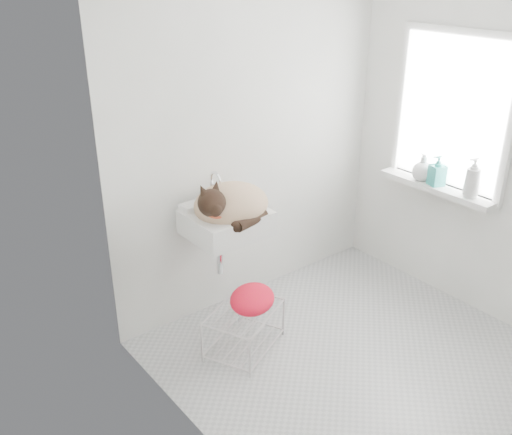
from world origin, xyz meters
TOP-DOWN VIEW (x-y plane):
  - floor at (0.00, 0.00)m, footprint 2.20×2.00m
  - back_wall at (0.00, 1.00)m, footprint 2.20×0.02m
  - right_wall at (1.10, 0.00)m, footprint 0.02×2.00m
  - left_wall at (-1.10, 0.00)m, footprint 0.02×2.00m
  - window_glass at (1.09, 0.20)m, footprint 0.01×0.80m
  - window_frame at (1.07, 0.20)m, footprint 0.04×0.90m
  - windowsill at (1.01, 0.20)m, footprint 0.16×0.88m
  - sink at (-0.41, 0.74)m, footprint 0.49×0.42m
  - faucet at (-0.41, 0.92)m, footprint 0.18×0.12m
  - cat at (-0.40, 0.72)m, footprint 0.52×0.43m
  - wire_rack at (-0.49, 0.46)m, footprint 0.58×0.51m
  - towel at (-0.43, 0.45)m, footprint 0.41×0.38m
  - bottle_a at (1.00, -0.07)m, footprint 0.10×0.10m
  - bottle_b at (1.00, 0.20)m, footprint 0.12×0.12m
  - bottle_c at (1.00, 0.32)m, footprint 0.19×0.19m

SIDE VIEW (x-z plane):
  - floor at x=0.00m, z-range -0.01..0.01m
  - wire_rack at x=-0.49m, z-range 0.01..0.29m
  - towel at x=-0.43m, z-range 0.25..0.39m
  - windowsill at x=1.01m, z-range 0.81..0.85m
  - sink at x=-0.41m, z-range 0.75..0.95m
  - bottle_a at x=1.00m, z-range 0.74..0.96m
  - bottle_b at x=1.00m, z-range 0.74..0.96m
  - bottle_c at x=1.00m, z-range 0.76..0.94m
  - cat at x=-0.40m, z-range 0.73..1.05m
  - faucet at x=-0.41m, z-range 0.90..1.08m
  - back_wall at x=0.00m, z-range 0.00..2.50m
  - right_wall at x=1.10m, z-range 0.00..2.50m
  - left_wall at x=-1.10m, z-range 0.00..2.50m
  - window_glass at x=1.09m, z-range 0.85..1.85m
  - window_frame at x=1.07m, z-range 0.80..1.90m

